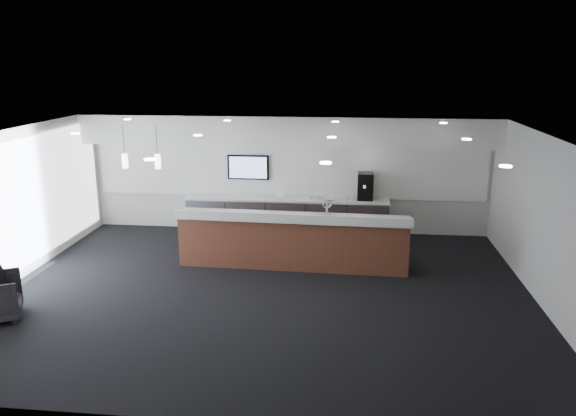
# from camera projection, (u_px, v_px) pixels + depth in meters

# --- Properties ---
(ground) EXTENTS (10.00, 10.00, 0.00)m
(ground) POSITION_uv_depth(u_px,v_px,m) (266.00, 292.00, 10.70)
(ground) COLOR black
(ground) RESTS_ON ground
(ceiling) EXTENTS (10.00, 8.00, 0.02)m
(ceiling) POSITION_uv_depth(u_px,v_px,m) (264.00, 135.00, 9.92)
(ceiling) COLOR black
(ceiling) RESTS_ON back_wall
(back_wall) EXTENTS (10.00, 0.02, 3.00)m
(back_wall) POSITION_uv_depth(u_px,v_px,m) (288.00, 173.00, 14.15)
(back_wall) COLOR silver
(back_wall) RESTS_ON ground
(left_wall) EXTENTS (0.02, 8.00, 3.00)m
(left_wall) POSITION_uv_depth(u_px,v_px,m) (9.00, 208.00, 10.83)
(left_wall) COLOR silver
(left_wall) RESTS_ON ground
(right_wall) EXTENTS (0.02, 8.00, 3.00)m
(right_wall) POSITION_uv_depth(u_px,v_px,m) (548.00, 224.00, 9.79)
(right_wall) COLOR silver
(right_wall) RESTS_ON ground
(soffit_bulkhead) EXTENTS (10.00, 0.90, 0.70)m
(soffit_bulkhead) POSITION_uv_depth(u_px,v_px,m) (286.00, 130.00, 13.42)
(soffit_bulkhead) COLOR white
(soffit_bulkhead) RESTS_ON back_wall
(alcove_panel) EXTENTS (9.80, 0.06, 1.40)m
(alcove_panel) POSITION_uv_depth(u_px,v_px,m) (288.00, 170.00, 14.10)
(alcove_panel) COLOR white
(alcove_panel) RESTS_ON back_wall
(window_blinds_wall) EXTENTS (0.04, 7.36, 2.55)m
(window_blinds_wall) POSITION_uv_depth(u_px,v_px,m) (11.00, 209.00, 10.82)
(window_blinds_wall) COLOR silver
(window_blinds_wall) RESTS_ON left_wall
(back_credenza) EXTENTS (5.06, 0.66, 0.95)m
(back_credenza) POSITION_uv_depth(u_px,v_px,m) (287.00, 216.00, 14.07)
(back_credenza) COLOR gray
(back_credenza) RESTS_ON ground
(wall_tv) EXTENTS (1.05, 0.08, 0.62)m
(wall_tv) POSITION_uv_depth(u_px,v_px,m) (248.00, 167.00, 14.13)
(wall_tv) COLOR black
(wall_tv) RESTS_ON back_wall
(pendant_left) EXTENTS (0.12, 0.12, 0.30)m
(pendant_left) POSITION_uv_depth(u_px,v_px,m) (151.00, 165.00, 11.13)
(pendant_left) COLOR #FFEEC6
(pendant_left) RESTS_ON ceiling
(pendant_right) EXTENTS (0.12, 0.12, 0.30)m
(pendant_right) POSITION_uv_depth(u_px,v_px,m) (117.00, 165.00, 11.20)
(pendant_right) COLOR #FFEEC6
(pendant_right) RESTS_ON ceiling
(ceiling_can_lights) EXTENTS (7.00, 5.00, 0.02)m
(ceiling_can_lights) POSITION_uv_depth(u_px,v_px,m) (264.00, 136.00, 9.93)
(ceiling_can_lights) COLOR white
(ceiling_can_lights) RESTS_ON ceiling
(service_counter) EXTENTS (4.92, 0.98, 1.49)m
(service_counter) POSITION_uv_depth(u_px,v_px,m) (293.00, 240.00, 11.86)
(service_counter) COLOR #53291B
(service_counter) RESTS_ON ground
(coffee_machine) EXTENTS (0.38, 0.51, 0.66)m
(coffee_machine) POSITION_uv_depth(u_px,v_px,m) (365.00, 186.00, 13.71)
(coffee_machine) COLOR black
(coffee_machine) RESTS_ON back_credenza
(info_sign_left) EXTENTS (0.17, 0.04, 0.24)m
(info_sign_left) POSITION_uv_depth(u_px,v_px,m) (281.00, 194.00, 13.87)
(info_sign_left) COLOR white
(info_sign_left) RESTS_ON back_credenza
(info_sign_right) EXTENTS (0.20, 0.03, 0.27)m
(info_sign_right) POSITION_uv_depth(u_px,v_px,m) (331.00, 195.00, 13.67)
(info_sign_right) COLOR white
(info_sign_right) RESTS_ON back_credenza
(cup_0) EXTENTS (0.10, 0.10, 0.09)m
(cup_0) POSITION_uv_depth(u_px,v_px,m) (351.00, 198.00, 13.69)
(cup_0) COLOR white
(cup_0) RESTS_ON back_credenza
(cup_1) EXTENTS (0.13, 0.13, 0.09)m
(cup_1) POSITION_uv_depth(u_px,v_px,m) (345.00, 198.00, 13.70)
(cup_1) COLOR white
(cup_1) RESTS_ON back_credenza
(cup_2) EXTENTS (0.12, 0.12, 0.09)m
(cup_2) POSITION_uv_depth(u_px,v_px,m) (340.00, 198.00, 13.72)
(cup_2) COLOR white
(cup_2) RESTS_ON back_credenza
(cup_3) EXTENTS (0.12, 0.12, 0.09)m
(cup_3) POSITION_uv_depth(u_px,v_px,m) (334.00, 198.00, 13.73)
(cup_3) COLOR white
(cup_3) RESTS_ON back_credenza
(cup_4) EXTENTS (0.13, 0.13, 0.09)m
(cup_4) POSITION_uv_depth(u_px,v_px,m) (328.00, 198.00, 13.75)
(cup_4) COLOR white
(cup_4) RESTS_ON back_credenza
(cup_5) EXTENTS (0.10, 0.10, 0.09)m
(cup_5) POSITION_uv_depth(u_px,v_px,m) (322.00, 198.00, 13.76)
(cup_5) COLOR white
(cup_5) RESTS_ON back_credenza
(cup_6) EXTENTS (0.14, 0.14, 0.09)m
(cup_6) POSITION_uv_depth(u_px,v_px,m) (317.00, 198.00, 13.78)
(cup_6) COLOR white
(cup_6) RESTS_ON back_credenza
(cup_7) EXTENTS (0.11, 0.11, 0.09)m
(cup_7) POSITION_uv_depth(u_px,v_px,m) (311.00, 197.00, 13.79)
(cup_7) COLOR white
(cup_7) RESTS_ON back_credenza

